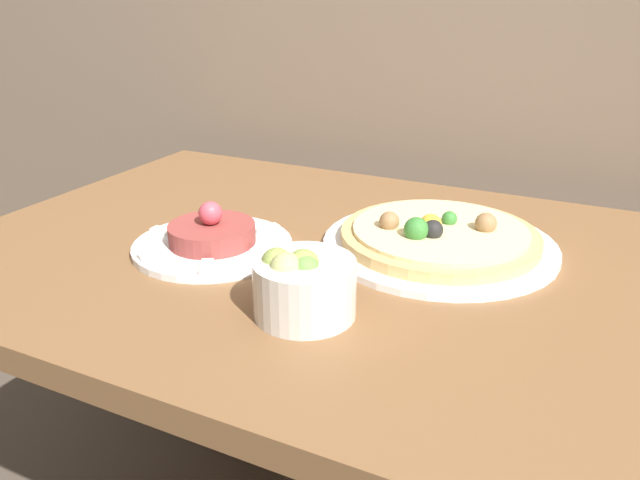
# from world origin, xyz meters

# --- Properties ---
(dining_table) EXTENTS (1.17, 0.75, 0.75)m
(dining_table) POSITION_xyz_m (0.00, 0.38, 0.64)
(dining_table) COLOR brown
(dining_table) RESTS_ON ground_plane
(pizza_plate) EXTENTS (0.33, 0.33, 0.06)m
(pizza_plate) POSITION_xyz_m (0.10, 0.46, 0.77)
(pizza_plate) COLOR white
(pizza_plate) RESTS_ON dining_table
(tartare_plate) EXTENTS (0.23, 0.23, 0.07)m
(tartare_plate) POSITION_xyz_m (-0.19, 0.31, 0.77)
(tartare_plate) COLOR white
(tartare_plate) RESTS_ON dining_table
(small_bowl) EXTENTS (0.12, 0.12, 0.08)m
(small_bowl) POSITION_xyz_m (0.01, 0.20, 0.79)
(small_bowl) COLOR silver
(small_bowl) RESTS_ON dining_table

